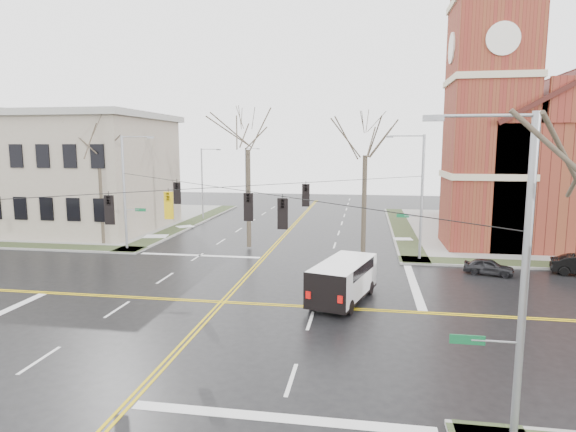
# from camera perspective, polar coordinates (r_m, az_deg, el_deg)

# --- Properties ---
(ground) EXTENTS (120.00, 120.00, 0.00)m
(ground) POSITION_cam_1_polar(r_m,az_deg,el_deg) (26.53, -7.78, -10.07)
(ground) COLOR black
(ground) RESTS_ON ground
(sidewalks) EXTENTS (80.00, 80.00, 0.17)m
(sidewalks) POSITION_cam_1_polar(r_m,az_deg,el_deg) (26.51, -7.78, -9.91)
(sidewalks) COLOR gray
(sidewalks) RESTS_ON ground
(road_markings) EXTENTS (100.00, 100.00, 0.01)m
(road_markings) POSITION_cam_1_polar(r_m,az_deg,el_deg) (26.53, -7.78, -10.06)
(road_markings) COLOR gold
(road_markings) RESTS_ON ground
(church) EXTENTS (24.28, 27.48, 27.50)m
(church) POSITION_cam_1_polar(r_m,az_deg,el_deg) (51.81, 28.95, 7.37)
(church) COLOR maroon
(church) RESTS_ON ground
(civic_building_a) EXTENTS (18.00, 14.00, 11.00)m
(civic_building_a) POSITION_cam_1_polar(r_m,az_deg,el_deg) (53.09, -24.62, 4.47)
(civic_building_a) COLOR gray
(civic_building_a) RESTS_ON ground
(signal_pole_ne) EXTENTS (2.75, 0.22, 9.00)m
(signal_pole_ne) POSITION_cam_1_polar(r_m,az_deg,el_deg) (35.93, 15.32, 2.60)
(signal_pole_ne) COLOR gray
(signal_pole_ne) RESTS_ON ground
(signal_pole_nw) EXTENTS (2.75, 0.22, 9.00)m
(signal_pole_nw) POSITION_cam_1_polar(r_m,az_deg,el_deg) (40.37, -18.62, 3.05)
(signal_pole_nw) COLOR gray
(signal_pole_nw) RESTS_ON ground
(signal_pole_se) EXTENTS (2.75, 0.22, 9.00)m
(signal_pole_se) POSITION_cam_1_polar(r_m,az_deg,el_deg) (13.56, 25.52, -6.91)
(signal_pole_se) COLOR gray
(signal_pole_se) RESTS_ON ground
(span_wires) EXTENTS (23.02, 23.02, 0.03)m
(span_wires) POSITION_cam_1_polar(r_m,az_deg,el_deg) (25.29, -8.05, 3.39)
(span_wires) COLOR black
(span_wires) RESTS_ON ground
(traffic_signals) EXTENTS (8.21, 8.26, 1.30)m
(traffic_signals) POSITION_cam_1_polar(r_m,az_deg,el_deg) (24.73, -8.47, 1.53)
(traffic_signals) COLOR black
(traffic_signals) RESTS_ON ground
(streetlight_north_a) EXTENTS (2.30, 0.20, 8.00)m
(streetlight_north_a) POSITION_cam_1_polar(r_m,az_deg,el_deg) (55.27, -10.00, 4.14)
(streetlight_north_a) COLOR gray
(streetlight_north_a) RESTS_ON ground
(streetlight_north_b) EXTENTS (2.30, 0.20, 8.00)m
(streetlight_north_b) POSITION_cam_1_polar(r_m,az_deg,el_deg) (74.41, -4.93, 5.26)
(streetlight_north_b) COLOR gray
(streetlight_north_b) RESTS_ON ground
(cargo_van) EXTENTS (3.70, 6.08, 2.17)m
(cargo_van) POSITION_cam_1_polar(r_m,az_deg,el_deg) (26.44, 6.71, -7.21)
(cargo_van) COLOR white
(cargo_van) RESTS_ON ground
(parked_car_a) EXTENTS (3.31, 2.02, 1.05)m
(parked_car_a) POSITION_cam_1_polar(r_m,az_deg,el_deg) (34.18, 22.68, -5.56)
(parked_car_a) COLOR black
(parked_car_a) RESTS_ON ground
(tree_nw_far) EXTENTS (4.00, 4.00, 11.14)m
(tree_nw_far) POSITION_cam_1_polar(r_m,az_deg,el_deg) (43.13, -21.49, 7.37)
(tree_nw_far) COLOR #332B20
(tree_nw_far) RESTS_ON ground
(tree_nw_near) EXTENTS (4.00, 4.00, 11.86)m
(tree_nw_near) POSITION_cam_1_polar(r_m,az_deg,el_deg) (38.83, -4.78, 8.62)
(tree_nw_near) COLOR #332B20
(tree_nw_near) RESTS_ON ground
(tree_ne) EXTENTS (4.00, 4.00, 11.24)m
(tree_ne) POSITION_cam_1_polar(r_m,az_deg,el_deg) (36.83, 9.15, 7.88)
(tree_ne) COLOR #332B20
(tree_ne) RESTS_ON ground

